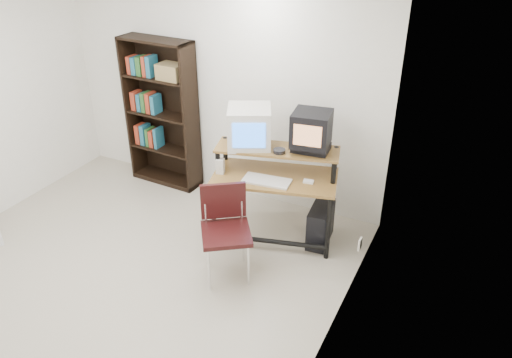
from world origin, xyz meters
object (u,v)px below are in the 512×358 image
at_px(bookshelf, 163,112).
at_px(crt_monitor, 249,127).
at_px(pc_tower, 320,224).
at_px(school_chair, 225,222).
at_px(crt_tv, 311,129).
at_px(computer_desk, 275,178).

bearing_deg(bookshelf, crt_monitor, -15.73).
xyz_separation_m(pc_tower, school_chair, (-0.65, -0.85, 0.34)).
distance_m(pc_tower, bookshelf, 2.37).
distance_m(crt_tv, pc_tower, 1.03).
xyz_separation_m(computer_desk, bookshelf, (-1.74, 0.53, 0.24)).
distance_m(crt_tv, bookshelf, 2.08).
xyz_separation_m(crt_tv, bookshelf, (-2.03, 0.35, -0.29)).
bearing_deg(pc_tower, computer_desk, -173.00).
distance_m(crt_tv, school_chair, 1.23).
bearing_deg(computer_desk, pc_tower, -1.89).
bearing_deg(computer_desk, crt_tv, 18.15).
height_order(computer_desk, crt_tv, crt_tv).
bearing_deg(pc_tower, crt_monitor, 177.24).
bearing_deg(crt_tv, school_chair, -124.96).
bearing_deg(crt_tv, computer_desk, -155.46).
xyz_separation_m(crt_monitor, pc_tower, (0.80, 0.04, -0.96)).
bearing_deg(bookshelf, computer_desk, -14.47).
relative_size(crt_tv, bookshelf, 0.23).
relative_size(computer_desk, school_chair, 1.53).
bearing_deg(crt_tv, crt_monitor, -177.12).
xyz_separation_m(crt_monitor, crt_tv, (0.61, 0.12, 0.05)).
height_order(computer_desk, school_chair, computer_desk).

